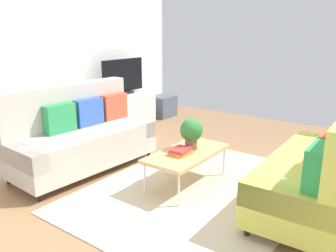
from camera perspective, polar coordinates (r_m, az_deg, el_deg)
The scene contains 14 objects.
ground_plane at distance 4.02m, azimuth 2.66°, elevation -10.90°, with size 7.68×7.68×0.00m, color #936B47.
wall_far at distance 5.65m, azimuth -21.96°, elevation 11.06°, with size 6.40×0.12×2.90m, color white.
area_rug at distance 4.07m, azimuth 5.08°, elevation -10.49°, with size 2.90×2.20×0.01m, color beige.
couch_beige at distance 4.68m, azimuth -14.24°, elevation -1.53°, with size 1.94×0.95×1.10m.
couch_green at distance 3.78m, azimuth 24.14°, elevation -6.67°, with size 1.92×0.87×1.10m.
coffee_table at distance 4.05m, azimuth 3.16°, elevation -4.60°, with size 1.10×0.56×0.42m.
tv_console at distance 6.57m, azimuth -7.35°, elevation 2.57°, with size 1.40×0.44×0.64m, color silver.
tv at distance 6.45m, azimuth -7.42°, elevation 8.02°, with size 1.00×0.20×0.64m.
storage_trunk at distance 7.35m, azimuth -0.85°, elevation 3.29°, with size 0.52×0.40×0.44m, color #4C5666.
potted_plant at distance 4.07m, azimuth 3.88°, elevation -0.93°, with size 0.27×0.27×0.37m.
table_book_0 at distance 3.95m, azimuth 2.11°, elevation -4.43°, with size 0.24×0.18×0.04m, color orange.
table_book_1 at distance 3.94m, azimuth 2.11°, elevation -3.95°, with size 0.24×0.18×0.03m, color red.
vase_0 at distance 6.14m, azimuth -11.55°, elevation 5.07°, with size 0.14×0.14×0.12m, color #B24C4C.
bottle_0 at distance 6.19m, azimuth -9.66°, elevation 5.80°, with size 0.06×0.06×0.23m, color #3F8C4C.
Camera 1 is at (-3.00, -1.98, 1.80)m, focal length 36.91 mm.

